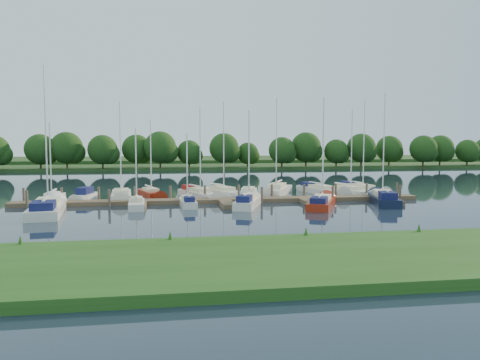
{
  "coord_description": "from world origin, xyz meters",
  "views": [
    {
      "loc": [
        -5.51,
        -37.57,
        5.92
      ],
      "look_at": [
        1.66,
        8.0,
        2.2
      ],
      "focal_mm": 35.0,
      "sensor_mm": 36.0,
      "label": 1
    }
  ],
  "objects": [
    {
      "name": "sailboat_n_5",
      "position": [
        0.58,
        13.51,
        0.27
      ],
      "size": [
        4.94,
        8.19,
        10.67
      ],
      "rotation": [
        0.0,
        0.0,
        3.59
      ],
      "color": "silver",
      "rests_on": "ground"
    },
    {
      "name": "treeline",
      "position": [
        -2.36,
        62.38,
        4.1
      ],
      "size": [
        145.92,
        9.5,
        8.23
      ],
      "color": "#38281C",
      "rests_on": "ground"
    },
    {
      "name": "sailboat_s_5",
      "position": [
        15.31,
        4.9,
        0.34
      ],
      "size": [
        4.08,
        8.7,
        11.14
      ],
      "rotation": [
        0.0,
        0.0,
        -0.29
      ],
      "color": "black",
      "rests_on": "ground"
    },
    {
      "name": "motorboat",
      "position": [
        -13.96,
        12.37,
        0.34
      ],
      "size": [
        2.22,
        4.88,
        1.59
      ],
      "rotation": [
        0.0,
        0.0,
        2.93
      ],
      "color": "silver",
      "rests_on": "ground"
    },
    {
      "name": "sailboat_s_2",
      "position": [
        -3.62,
        5.67,
        0.32
      ],
      "size": [
        1.53,
        5.39,
        7.07
      ],
      "rotation": [
        0.0,
        0.0,
        0.06
      ],
      "color": "silver",
      "rests_on": "ground"
    },
    {
      "name": "sailboat_s_0",
      "position": [
        -15.4,
        3.16,
        0.33
      ],
      "size": [
        3.48,
        10.29,
        12.88
      ],
      "rotation": [
        0.0,
        0.0,
        0.13
      ],
      "color": "silver",
      "rests_on": "ground"
    },
    {
      "name": "sailboat_n_3",
      "position": [
        -7.26,
        14.18,
        0.27
      ],
      "size": [
        3.31,
        6.82,
        8.71
      ],
      "rotation": [
        0.0,
        0.0,
        3.45
      ],
      "color": "maroon",
      "rests_on": "ground"
    },
    {
      "name": "sailboat_n_8",
      "position": [
        12.24,
        14.44,
        0.3
      ],
      "size": [
        3.62,
        9.13,
        11.34
      ],
      "rotation": [
        0.0,
        0.0,
        3.34
      ],
      "color": "silver",
      "rests_on": "ground"
    },
    {
      "name": "sailboat_n_0",
      "position": [
        -16.81,
        10.94,
        0.27
      ],
      "size": [
        1.61,
        6.32,
        8.18
      ],
      "rotation": [
        0.0,
        0.0,
        3.16
      ],
      "color": "silver",
      "rests_on": "ground"
    },
    {
      "name": "sailboat_n_2",
      "position": [
        -10.24,
        12.43,
        0.27
      ],
      "size": [
        2.52,
        8.32,
        10.46
      ],
      "rotation": [
        0.0,
        0.0,
        3.22
      ],
      "color": "silver",
      "rests_on": "ground"
    },
    {
      "name": "sailboat_s_1",
      "position": [
        -8.23,
        5.28,
        0.27
      ],
      "size": [
        1.59,
        5.76,
        7.53
      ],
      "rotation": [
        0.0,
        0.0,
        0.05
      ],
      "color": "silver",
      "rests_on": "ground"
    },
    {
      "name": "near_bank",
      "position": [
        0.0,
        -16.0,
        0.25
      ],
      "size": [
        90.0,
        10.0,
        0.5
      ],
      "primitive_type": "cube",
      "color": "#244E16",
      "rests_on": "ground"
    },
    {
      "name": "sailboat_n_6",
      "position": [
        3.33,
        12.47,
        0.27
      ],
      "size": [
        2.9,
        7.49,
        9.47
      ],
      "rotation": [
        0.0,
        0.0,
        2.95
      ],
      "color": "silver",
      "rests_on": "ground"
    },
    {
      "name": "sailboat_s_4",
      "position": [
        8.6,
        3.54,
        0.31
      ],
      "size": [
        4.8,
        8.02,
        10.41
      ],
      "rotation": [
        0.0,
        0.0,
        -0.44
      ],
      "color": "maroon",
      "rests_on": "ground"
    },
    {
      "name": "sailboat_n_10",
      "position": [
        16.95,
        14.03,
        0.32
      ],
      "size": [
        3.34,
        8.9,
        11.11
      ],
      "rotation": [
        0.0,
        0.0,
        3.32
      ],
      "color": "silver",
      "rests_on": "ground"
    },
    {
      "name": "dock",
      "position": [
        0.0,
        7.31,
        0.2
      ],
      "size": [
        40.0,
        6.0,
        0.4
      ],
      "color": "brown",
      "rests_on": "ground"
    },
    {
      "name": "sailboat_n_7",
      "position": [
        6.83,
        14.01,
        0.29
      ],
      "size": [
        5.15,
        8.55,
        11.3
      ],
      "rotation": [
        0.0,
        0.0,
        2.7
      ],
      "color": "silver",
      "rests_on": "ground"
    },
    {
      "name": "sailboat_s_3",
      "position": [
        1.87,
        4.58,
        0.33
      ],
      "size": [
        3.63,
        7.11,
        9.29
      ],
      "rotation": [
        0.0,
        0.0,
        -0.35
      ],
      "color": "silver",
      "rests_on": "ground"
    },
    {
      "name": "sailboat_n_9",
      "position": [
        14.87,
        12.4,
        0.27
      ],
      "size": [
        3.95,
        7.8,
        9.96
      ],
      "rotation": [
        0.0,
        0.0,
        3.48
      ],
      "color": "silver",
      "rests_on": "ground"
    },
    {
      "name": "far_shore",
      "position": [
        0.0,
        75.0,
        0.3
      ],
      "size": [
        180.0,
        30.0,
        0.6
      ],
      "primitive_type": "cube",
      "color": "#244119",
      "rests_on": "ground"
    },
    {
      "name": "distant_hill",
      "position": [
        0.0,
        100.0,
        0.7
      ],
      "size": [
        220.0,
        40.0,
        1.4
      ],
      "primitive_type": "cube",
      "color": "#2D5023",
      "rests_on": "ground"
    },
    {
      "name": "sailboat_n_4",
      "position": [
        -2.15,
        12.22,
        0.32
      ],
      "size": [
        4.17,
        7.73,
        10.0
      ],
      "rotation": [
        0.0,
        0.0,
        3.52
      ],
      "color": "silver",
      "rests_on": "ground"
    },
    {
      "name": "ground",
      "position": [
        0.0,
        0.0,
        0.0
      ],
      "size": [
        260.0,
        260.0,
        0.0
      ],
      "primitive_type": "plane",
      "color": "#1B2736",
      "rests_on": "ground"
    },
    {
      "name": "mooring_pilings",
      "position": [
        0.0,
        8.43,
        0.6
      ],
      "size": [
        38.24,
        2.84,
        2.0
      ],
      "color": "#473D33",
      "rests_on": "ground"
    }
  ]
}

